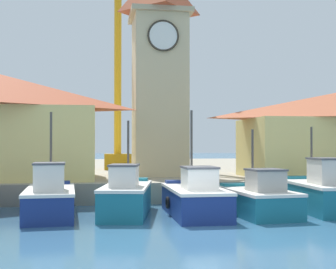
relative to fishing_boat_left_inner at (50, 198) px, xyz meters
name	(u,v)px	position (x,y,z in m)	size (l,w,h in m)	color
ground_plane	(205,228)	(5.69, -3.40, -0.76)	(300.00, 300.00, 0.00)	#386689
quay_wharf	(138,171)	(5.69, 23.37, -0.23)	(120.00, 40.00, 1.05)	#9E937F
fishing_boat_left_inner	(50,198)	(0.00, 0.00, 0.00)	(2.23, 5.18, 4.33)	navy
fishing_boat_mid_left	(126,197)	(3.11, 0.02, 0.01)	(2.67, 5.31, 3.99)	#196B7F
fishing_boat_center	(195,198)	(5.90, -0.63, -0.03)	(2.22, 5.14, 4.42)	navy
fishing_boat_mid_right	(258,199)	(8.54, -0.91, -0.07)	(2.51, 4.47, 3.61)	#196B7F
fishing_boat_right_inner	(319,193)	(11.58, -0.17, 0.06)	(2.17, 5.34, 3.76)	#196B7F
clock_tower	(159,63)	(5.71, 8.96, 7.27)	(3.68, 3.68, 14.74)	beige
warehouse_left	(0,125)	(-3.41, 7.33, 3.26)	(10.78, 6.60, 5.80)	#E5D17A
port_crane_near	(173,81)	(7.66, 15.52, 7.08)	(4.21, 6.23, 18.15)	#353539
port_crane_far	(119,84)	(3.58, 16.66, 6.94)	(4.19, 8.55, 18.52)	#976E11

